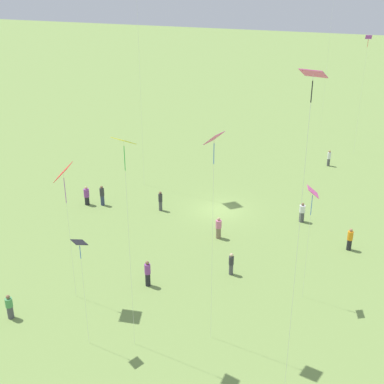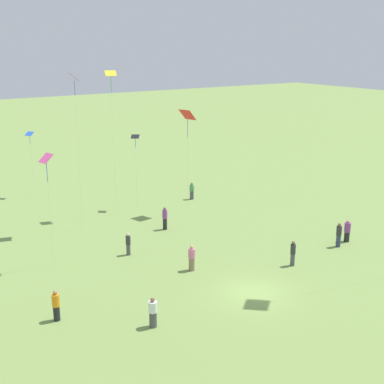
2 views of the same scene
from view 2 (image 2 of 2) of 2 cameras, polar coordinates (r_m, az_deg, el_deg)
The scene contains 16 objects.
ground_plane at distance 32.86m, azimuth 6.63°, elevation -10.66°, with size 240.00×240.00×0.00m, color #7A994C.
person_0 at distance 28.87m, azimuth -4.19°, elevation -12.71°, with size 0.51×0.51×1.69m.
person_1 at distance 40.62m, azimuth 15.39°, elevation -4.44°, with size 0.40×0.40×1.83m.
person_2 at distance 41.82m, azimuth 16.23°, elevation -4.01°, with size 0.63×0.63×1.73m.
person_3 at distance 35.29m, azimuth -0.03°, elevation -7.07°, with size 0.62×0.62×1.76m.
person_6 at distance 38.02m, azimuth -6.82°, elevation -5.51°, with size 0.48×0.48×1.64m.
person_7 at distance 50.81m, azimuth -0.02°, elevation 0.09°, with size 0.60×0.60×1.63m.
person_8 at distance 36.62m, azimuth 10.71°, elevation -6.43°, with size 0.44×0.44×1.76m.
person_10 at distance 42.72m, azimuth -2.91°, elevation -2.83°, with size 0.57×0.57×1.87m.
person_11 at distance 30.27m, azimuth -14.30°, elevation -11.67°, with size 0.46×0.46×1.76m.
kite_1 at distance 53.19m, azimuth -16.93°, elevation 5.70°, with size 0.91×0.91×6.26m.
kite_2 at distance 35.34m, azimuth -15.28°, elevation 3.06°, with size 0.96×0.84×7.67m.
kite_3 at distance 44.82m, azimuth -8.65°, elevation 11.74°, with size 1.04×1.09×12.26m.
kite_4 at distance 45.20m, azimuth -0.49°, elevation 8.00°, with size 1.43×1.18×9.07m.
kite_7 at distance 41.50m, azimuth -12.43°, elevation 11.19°, with size 1.06×0.92×12.30m.
kite_8 at distance 47.25m, azimuth -6.07°, elevation 5.60°, with size 0.96×0.97×6.65m.
Camera 2 is at (-22.28, 19.21, 14.62)m, focal length 50.00 mm.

